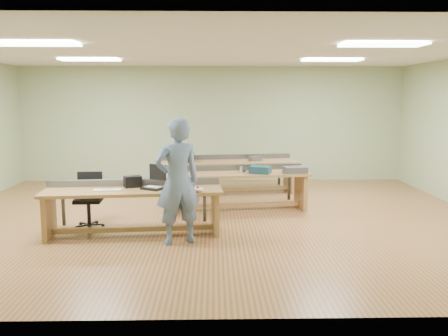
% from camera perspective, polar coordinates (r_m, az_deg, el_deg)
% --- Properties ---
extents(floor, '(10.00, 10.00, 0.00)m').
position_cam_1_polar(floor, '(8.79, -1.49, -6.06)').
color(floor, '#A3653E').
rests_on(floor, ground).
extents(ceiling, '(10.00, 10.00, 0.00)m').
position_cam_1_polar(ceiling, '(8.54, -1.57, 13.81)').
color(ceiling, silver).
rests_on(ceiling, wall_back).
extents(wall_back, '(10.00, 0.04, 3.00)m').
position_cam_1_polar(wall_back, '(12.52, -1.44, 5.30)').
color(wall_back, '#97AD83').
rests_on(wall_back, floor).
extents(wall_front, '(10.00, 0.04, 3.00)m').
position_cam_1_polar(wall_front, '(4.56, -1.76, -0.59)').
color(wall_front, '#97AD83').
rests_on(wall_front, floor).
extents(fluor_panels, '(6.20, 3.50, 0.03)m').
position_cam_1_polar(fluor_panels, '(8.53, -1.57, 13.61)').
color(fluor_panels, white).
rests_on(fluor_panels, ceiling).
extents(workbench_front, '(2.90, 1.00, 0.86)m').
position_cam_1_polar(workbench_front, '(7.80, -10.85, -3.91)').
color(workbench_front, '#AE8449').
rests_on(workbench_front, floor).
extents(workbench_mid, '(2.88, 1.09, 0.86)m').
position_cam_1_polar(workbench_mid, '(9.32, 1.50, -1.71)').
color(workbench_mid, '#AE8449').
rests_on(workbench_mid, floor).
extents(workbench_back, '(3.15, 1.19, 0.86)m').
position_cam_1_polar(workbench_back, '(10.94, 0.58, -0.13)').
color(workbench_back, '#AE8449').
rests_on(workbench_back, floor).
extents(person, '(0.83, 0.70, 1.92)m').
position_cam_1_polar(person, '(7.16, -5.62, -1.61)').
color(person, slate).
rests_on(person, floor).
extents(laptop_base, '(0.42, 0.40, 0.04)m').
position_cam_1_polar(laptop_base, '(7.71, -8.51, -2.40)').
color(laptop_base, black).
rests_on(laptop_base, workbench_front).
extents(laptop_screen, '(0.29, 0.18, 0.26)m').
position_cam_1_polar(laptop_screen, '(7.76, -7.97, -0.50)').
color(laptop_screen, black).
rests_on(laptop_screen, laptop_base).
extents(keyboard, '(0.44, 0.17, 0.02)m').
position_cam_1_polar(keyboard, '(7.69, -13.84, -2.61)').
color(keyboard, white).
rests_on(keyboard, workbench_front).
extents(trackball_mouse, '(0.16, 0.18, 0.07)m').
position_cam_1_polar(trackball_mouse, '(7.42, -3.04, -2.60)').
color(trackball_mouse, white).
rests_on(trackball_mouse, workbench_front).
extents(camera_bag, '(0.32, 0.27, 0.19)m').
position_cam_1_polar(camera_bag, '(7.91, -10.93, -1.62)').
color(camera_bag, black).
rests_on(camera_bag, workbench_front).
extents(task_chair, '(0.53, 0.53, 0.94)m').
position_cam_1_polar(task_chair, '(8.47, -15.90, -4.57)').
color(task_chair, black).
rests_on(task_chair, floor).
extents(parts_bin_teal, '(0.47, 0.41, 0.14)m').
position_cam_1_polar(parts_bin_teal, '(9.21, 4.40, -0.20)').
color(parts_bin_teal, '#143641').
rests_on(parts_bin_teal, workbench_mid).
extents(parts_bin_grey, '(0.48, 0.34, 0.12)m').
position_cam_1_polar(parts_bin_grey, '(9.33, 8.55, -0.21)').
color(parts_bin_grey, '#3B3B3E').
rests_on(parts_bin_grey, workbench_mid).
extents(mug, '(0.16, 0.16, 0.10)m').
position_cam_1_polar(mug, '(9.35, 2.33, -0.16)').
color(mug, '#3B3B3E').
rests_on(mug, workbench_mid).
extents(drinks_can, '(0.08, 0.08, 0.12)m').
position_cam_1_polar(drinks_can, '(9.27, 2.11, -0.18)').
color(drinks_can, silver).
rests_on(drinks_can, workbench_mid).
extents(storage_box_back, '(0.38, 0.29, 0.21)m').
position_cam_1_polar(storage_box_back, '(10.81, -4.58, 1.30)').
color(storage_box_back, black).
rests_on(storage_box_back, workbench_back).
extents(tray_back, '(0.32, 0.27, 0.11)m').
position_cam_1_polar(tray_back, '(10.95, 3.79, 1.14)').
color(tray_back, '#3B3B3E').
rests_on(tray_back, workbench_back).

